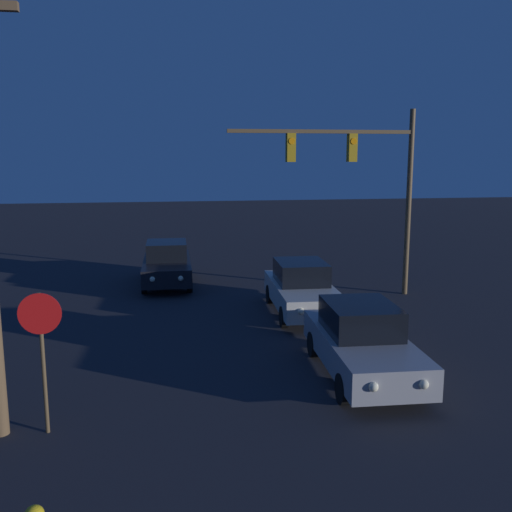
{
  "coord_description": "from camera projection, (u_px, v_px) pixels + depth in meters",
  "views": [
    {
      "loc": [
        -2.44,
        0.71,
        4.73
      ],
      "look_at": [
        0.0,
        15.31,
        2.1
      ],
      "focal_mm": 40.0,
      "sensor_mm": 36.0,
      "label": 1
    }
  ],
  "objects": [
    {
      "name": "car_near",
      "position": [
        362.0,
        342.0,
        12.26
      ],
      "size": [
        1.89,
        4.4,
        1.57
      ],
      "rotation": [
        0.0,
        0.0,
        3.1
      ],
      "color": "#99999E",
      "rests_on": "ground_plane"
    },
    {
      "name": "car_mid",
      "position": [
        302.0,
        289.0,
        17.12
      ],
      "size": [
        1.88,
        4.4,
        1.57
      ],
      "rotation": [
        0.0,
        0.0,
        3.1
      ],
      "color": "beige",
      "rests_on": "ground_plane"
    },
    {
      "name": "stop_sign",
      "position": [
        41.0,
        336.0,
        9.54
      ],
      "size": [
        0.71,
        0.07,
        2.48
      ],
      "color": "brown",
      "rests_on": "ground_plane"
    },
    {
      "name": "traffic_signal_mast",
      "position": [
        363.0,
        171.0,
        18.68
      ],
      "size": [
        6.21,
        0.3,
        6.21
      ],
      "color": "brown",
      "rests_on": "ground_plane"
    },
    {
      "name": "car_far",
      "position": [
        167.0,
        264.0,
        21.01
      ],
      "size": [
        1.8,
        4.37,
        1.57
      ],
      "rotation": [
        0.0,
        0.0,
        3.12
      ],
      "color": "black",
      "rests_on": "ground_plane"
    }
  ]
}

